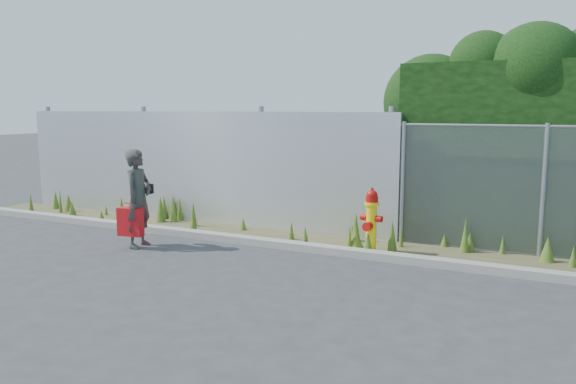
# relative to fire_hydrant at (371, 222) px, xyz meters

# --- Properties ---
(ground) EXTENTS (80.00, 80.00, 0.00)m
(ground) POSITION_rel_fire_hydrant_xyz_m (-0.82, -2.06, -0.51)
(ground) COLOR #353437
(ground) RESTS_ON ground
(curb) EXTENTS (16.00, 0.22, 0.12)m
(curb) POSITION_rel_fire_hydrant_xyz_m (-0.82, -0.26, -0.45)
(curb) COLOR gray
(curb) RESTS_ON ground
(weed_strip) EXTENTS (16.00, 1.24, 0.54)m
(weed_strip) POSITION_rel_fire_hydrant_xyz_m (-1.23, 0.44, -0.37)
(weed_strip) COLOR #4D472C
(weed_strip) RESTS_ON ground
(corrugated_fence) EXTENTS (8.50, 0.21, 2.30)m
(corrugated_fence) POSITION_rel_fire_hydrant_xyz_m (-4.06, 0.94, 0.59)
(corrugated_fence) COLOR silver
(corrugated_fence) RESTS_ON ground
(fire_hydrant) EXTENTS (0.35, 0.31, 1.05)m
(fire_hydrant) POSITION_rel_fire_hydrant_xyz_m (0.00, 0.00, 0.00)
(fire_hydrant) COLOR yellow
(fire_hydrant) RESTS_ON ground
(woman) EXTENTS (0.47, 0.64, 1.61)m
(woman) POSITION_rel_fire_hydrant_xyz_m (-3.56, -1.21, 0.30)
(woman) COLOR #0D5647
(woman) RESTS_ON ground
(red_tote_bag) EXTENTS (0.42, 0.15, 0.55)m
(red_tote_bag) POSITION_rel_fire_hydrant_xyz_m (-3.63, -1.36, -0.07)
(red_tote_bag) COLOR #B70A1D
(black_shoulder_bag) EXTENTS (0.21, 0.09, 0.16)m
(black_shoulder_bag) POSITION_rel_fire_hydrant_xyz_m (-3.59, -0.97, 0.43)
(black_shoulder_bag) COLOR black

